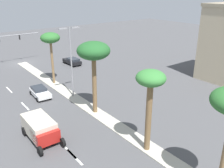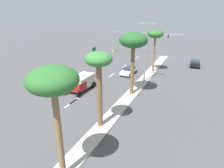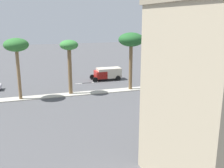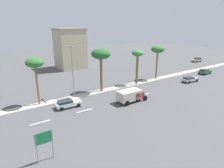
% 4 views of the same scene
% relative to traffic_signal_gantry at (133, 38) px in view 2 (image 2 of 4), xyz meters
% --- Properties ---
extents(ground_plane, '(160.00, 160.00, 0.00)m').
position_rel_traffic_signal_gantry_xyz_m(ground_plane, '(-9.21, 38.16, -4.22)').
color(ground_plane, '#4C4C4F').
extents(lane_stripe_right, '(0.20, 2.80, 0.01)m').
position_rel_traffic_signal_gantry_xyz_m(lane_stripe_right, '(-2.92, 4.65, -4.21)').
color(lane_stripe_right, silver).
rests_on(lane_stripe_right, ground).
extents(lane_stripe_center, '(0.20, 2.80, 0.01)m').
position_rel_traffic_signal_gantry_xyz_m(lane_stripe_center, '(-2.92, 13.84, -4.21)').
color(lane_stripe_center, silver).
rests_on(lane_stripe_center, ground).
extents(lane_stripe_leading, '(0.20, 2.80, 0.01)m').
position_rel_traffic_signal_gantry_xyz_m(lane_stripe_leading, '(-2.92, 20.78, -4.21)').
color(lane_stripe_leading, silver).
rests_on(lane_stripe_leading, ground).
extents(lane_stripe_mid, '(0.20, 2.80, 0.01)m').
position_rel_traffic_signal_gantry_xyz_m(lane_stripe_mid, '(-2.92, 32.73, -4.21)').
color(lane_stripe_mid, silver).
rests_on(lane_stripe_mid, ground).
extents(lane_stripe_inboard, '(0.20, 2.80, 0.01)m').
position_rel_traffic_signal_gantry_xyz_m(lane_stripe_inboard, '(-2.92, 33.82, -4.21)').
color(lane_stripe_inboard, silver).
rests_on(lane_stripe_inboard, ground).
extents(traffic_signal_gantry, '(19.59, 0.53, 6.09)m').
position_rel_traffic_signal_gantry_xyz_m(traffic_signal_gantry, '(0.00, 0.00, 0.00)').
color(traffic_signal_gantry, gray).
rests_on(traffic_signal_gantry, ground).
extents(directional_road_sign, '(0.10, 1.71, 3.28)m').
position_rel_traffic_signal_gantry_xyz_m(directional_road_sign, '(5.42, 12.35, -1.85)').
color(directional_road_sign, gray).
rests_on(directional_road_sign, ground).
extents(palm_tree_near, '(2.94, 2.94, 8.03)m').
position_rel_traffic_signal_gantry_xyz_m(palm_tree_near, '(-9.49, 15.41, 2.89)').
color(palm_tree_near, olive).
rests_on(palm_tree_near, median_curb).
extents(palm_tree_left, '(3.80, 3.80, 8.68)m').
position_rel_traffic_signal_gantry_xyz_m(palm_tree_left, '(-9.20, 27.72, 3.28)').
color(palm_tree_left, brown).
rests_on(palm_tree_left, median_curb).
extents(palm_tree_outboard, '(2.59, 2.59, 7.78)m').
position_rel_traffic_signal_gantry_xyz_m(palm_tree_outboard, '(-8.89, 36.97, 2.33)').
color(palm_tree_outboard, brown).
rests_on(palm_tree_outboard, median_curb).
extents(palm_tree_leading, '(3.22, 3.22, 8.23)m').
position_rel_traffic_signal_gantry_xyz_m(palm_tree_leading, '(-9.45, 43.93, 2.99)').
color(palm_tree_leading, olive).
rests_on(palm_tree_leading, median_curb).
extents(street_lamp_near, '(2.90, 0.24, 9.56)m').
position_rel_traffic_signal_gantry_xyz_m(street_lamp_near, '(-9.44, 21.80, 1.52)').
color(street_lamp_near, gray).
rests_on(street_lamp_near, median_curb).
extents(sedan_black_inboard, '(2.10, 4.55, 1.37)m').
position_rel_traffic_signal_gantry_xyz_m(sedan_black_inboard, '(-17.00, 7.76, -3.47)').
color(sedan_black_inboard, black).
rests_on(sedan_black_inboard, ground).
extents(sedan_white_front, '(2.21, 4.21, 1.30)m').
position_rel_traffic_signal_gantry_xyz_m(sedan_white_front, '(-5.70, 19.02, -3.51)').
color(sedan_white_front, silver).
rests_on(sedan_white_front, ground).
extents(box_truck, '(2.53, 5.38, 2.17)m').
position_rel_traffic_signal_gantry_xyz_m(box_truck, '(-1.68, 29.33, -3.00)').
color(box_truck, '#B21E19').
rests_on(box_truck, ground).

